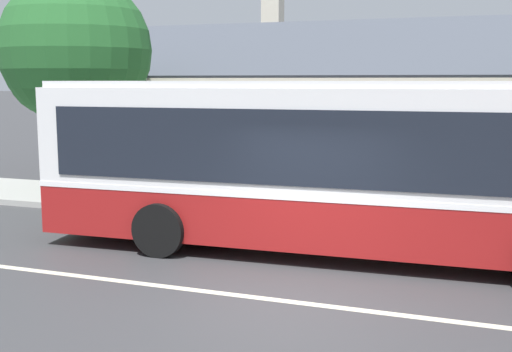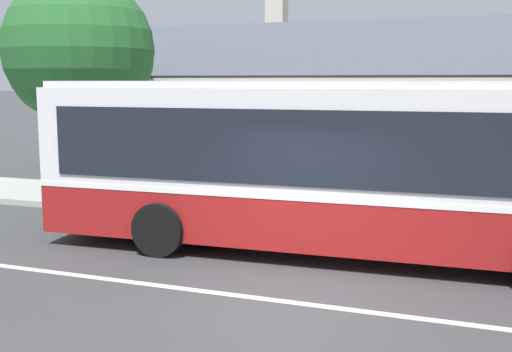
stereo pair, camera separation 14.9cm
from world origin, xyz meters
name	(u,v)px [view 1 (the left image)]	position (x,y,z in m)	size (l,w,h in m)	color
ground_plane	(285,301)	(0.00, 0.00, 0.00)	(300.00, 300.00, 0.00)	#38383A
sidewalk_far	(362,216)	(0.00, 6.00, 0.07)	(60.00, 3.00, 0.15)	#9E9E99
lane_divider_stripe	(285,301)	(0.00, 0.00, 0.00)	(60.00, 0.16, 0.01)	beige
community_building	(455,123)	(1.62, 14.07, 1.78)	(25.55, 9.60, 6.34)	beige
transit_bus	(340,162)	(0.14, 2.90, 1.72)	(11.40, 3.07, 3.21)	maroon
bench_by_building	(95,181)	(-7.12, 5.72, 0.57)	(1.63, 0.51, 0.94)	brown
street_tree_secondary	(72,54)	(-8.47, 6.85, 3.96)	(4.24, 4.24, 6.19)	#4C3828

